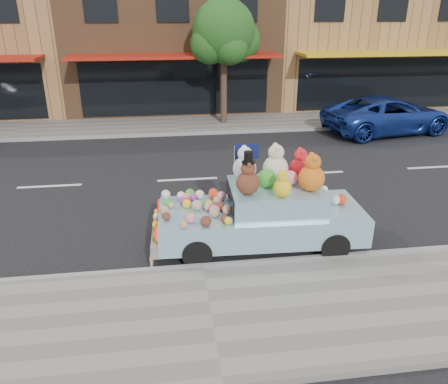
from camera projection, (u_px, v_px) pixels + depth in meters
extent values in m
plane|color=black|center=(187.00, 179.00, 13.16)|extent=(120.00, 120.00, 0.00)
cube|color=gray|center=(211.00, 317.00, 7.21)|extent=(60.00, 3.00, 0.12)
cube|color=gray|center=(178.00, 125.00, 19.07)|extent=(60.00, 3.00, 0.12)
cube|color=gray|center=(203.00, 267.00, 8.57)|extent=(60.00, 0.12, 0.13)
cube|color=gray|center=(180.00, 134.00, 17.70)|extent=(60.00, 0.12, 0.13)
cube|color=brown|center=(171.00, 35.00, 22.76)|extent=(10.00, 8.00, 7.00)
cube|color=black|center=(176.00, 88.00, 19.90)|extent=(8.50, 0.06, 2.40)
cube|color=#A71D0F|center=(175.00, 56.00, 18.52)|extent=(9.00, 1.80, 0.12)
cube|color=black|center=(100.00, 2.00, 18.13)|extent=(1.40, 0.06, 1.60)
cube|color=black|center=(172.00, 2.00, 18.51)|extent=(1.40, 0.06, 1.60)
cube|color=black|center=(242.00, 3.00, 18.88)|extent=(1.40, 0.06, 1.60)
cube|color=#A67445|center=(354.00, 33.00, 24.02)|extent=(10.00, 8.00, 7.00)
cube|color=black|center=(383.00, 84.00, 21.17)|extent=(8.50, 0.06, 2.40)
cube|color=gold|center=(396.00, 53.00, 19.78)|extent=(9.00, 1.80, 0.12)
cube|color=black|center=(330.00, 3.00, 19.39)|extent=(1.40, 0.06, 1.60)
cube|color=black|center=(394.00, 3.00, 19.77)|extent=(1.40, 0.06, 1.60)
cylinder|color=#38281C|center=(224.00, 88.00, 18.73)|extent=(0.28, 0.28, 3.20)
sphere|color=#1D4E16|center=(224.00, 31.00, 17.83)|extent=(2.60, 2.60, 2.60)
sphere|color=#1D4E16|center=(239.00, 40.00, 18.34)|extent=(1.80, 1.80, 1.80)
sphere|color=#1D4E16|center=(210.00, 44.00, 17.76)|extent=(1.60, 1.60, 1.60)
sphere|color=#1D4E16|center=(231.00, 47.00, 17.54)|extent=(1.40, 1.40, 1.40)
sphere|color=#1D4E16|center=(215.00, 38.00, 18.45)|extent=(1.60, 1.60, 1.60)
imported|color=#1B3798|center=(388.00, 115.00, 17.87)|extent=(5.68, 3.33, 1.48)
cylinder|color=black|center=(335.00, 246.00, 8.87)|extent=(0.61, 0.22, 0.60)
cylinder|color=black|center=(313.00, 213.00, 10.30)|extent=(0.61, 0.22, 0.60)
cylinder|color=black|center=(197.00, 253.00, 8.62)|extent=(0.61, 0.22, 0.60)
cylinder|color=black|center=(194.00, 218.00, 10.05)|extent=(0.61, 0.22, 0.60)
cube|color=#96C9E0|center=(260.00, 221.00, 9.36)|extent=(4.36, 1.86, 0.60)
cube|color=#96C9E0|center=(275.00, 197.00, 9.18)|extent=(1.96, 1.57, 0.50)
cube|color=silver|center=(157.00, 232.00, 9.22)|extent=(0.23, 1.78, 0.26)
cube|color=red|center=(157.00, 234.00, 8.48)|extent=(0.07, 0.28, 0.16)
cube|color=red|center=(159.00, 205.00, 9.72)|extent=(0.07, 0.28, 0.16)
cube|color=black|center=(231.00, 199.00, 9.09)|extent=(0.09, 1.30, 0.40)
sphere|color=#562718|center=(248.00, 183.00, 8.61)|extent=(0.47, 0.47, 0.47)
sphere|color=#562718|center=(248.00, 168.00, 8.49)|extent=(0.29, 0.29, 0.29)
sphere|color=#562718|center=(249.00, 165.00, 8.36)|extent=(0.11, 0.11, 0.11)
sphere|color=#562718|center=(247.00, 162.00, 8.55)|extent=(0.11, 0.11, 0.11)
cylinder|color=black|center=(248.00, 162.00, 8.44)|extent=(0.28, 0.28, 0.02)
cylinder|color=black|center=(248.00, 157.00, 8.40)|extent=(0.18, 0.18, 0.22)
sphere|color=beige|center=(275.00, 168.00, 9.30)|extent=(0.55, 0.55, 0.55)
sphere|color=beige|center=(276.00, 152.00, 9.16)|extent=(0.34, 0.34, 0.34)
sphere|color=beige|center=(278.00, 149.00, 9.01)|extent=(0.13, 0.13, 0.13)
sphere|color=beige|center=(275.00, 146.00, 9.23)|extent=(0.13, 0.13, 0.13)
sphere|color=#CA5A13|center=(311.00, 178.00, 8.76)|extent=(0.53, 0.53, 0.53)
sphere|color=#CA5A13|center=(313.00, 162.00, 8.63)|extent=(0.33, 0.33, 0.33)
sphere|color=#CA5A13|center=(315.00, 159.00, 8.48)|extent=(0.13, 0.13, 0.13)
sphere|color=#CA5A13|center=(311.00, 155.00, 8.69)|extent=(0.13, 0.13, 0.13)
sphere|color=red|center=(300.00, 168.00, 9.41)|extent=(0.46, 0.46, 0.46)
sphere|color=red|center=(301.00, 155.00, 9.30)|extent=(0.29, 0.29, 0.29)
sphere|color=red|center=(303.00, 152.00, 9.17)|extent=(0.11, 0.11, 0.11)
sphere|color=red|center=(300.00, 150.00, 9.35)|extent=(0.11, 0.11, 0.11)
sphere|color=silver|center=(245.00, 168.00, 9.34)|extent=(0.51, 0.51, 0.51)
sphere|color=silver|center=(245.00, 154.00, 9.21)|extent=(0.31, 0.31, 0.31)
sphere|color=silver|center=(246.00, 151.00, 9.07)|extent=(0.12, 0.12, 0.12)
sphere|color=silver|center=(244.00, 148.00, 9.28)|extent=(0.12, 0.12, 0.12)
sphere|color=yellow|center=(282.00, 188.00, 8.51)|extent=(0.37, 0.37, 0.37)
sphere|color=yellow|center=(283.00, 177.00, 8.41)|extent=(0.23, 0.23, 0.23)
sphere|color=yellow|center=(284.00, 175.00, 8.31)|extent=(0.09, 0.09, 0.09)
sphere|color=yellow|center=(282.00, 172.00, 8.46)|extent=(0.09, 0.09, 0.09)
sphere|color=green|center=(267.00, 178.00, 8.99)|extent=(0.40, 0.40, 0.40)
sphere|color=#E27183|center=(290.00, 178.00, 9.10)|extent=(0.32, 0.32, 0.32)
sphere|color=red|center=(187.00, 202.00, 9.36)|extent=(0.18, 0.18, 0.18)
sphere|color=green|center=(191.00, 214.00, 8.83)|extent=(0.16, 0.16, 0.16)
sphere|color=#E27183|center=(214.00, 210.00, 8.90)|extent=(0.22, 0.22, 0.22)
sphere|color=#AA7D5D|center=(183.00, 224.00, 8.39)|extent=(0.16, 0.16, 0.16)
sphere|color=#AA7D5D|center=(217.00, 200.00, 9.41)|extent=(0.19, 0.19, 0.19)
sphere|color=#FFAF1C|center=(209.00, 204.00, 9.27)|extent=(0.16, 0.16, 0.16)
sphere|color=#AA7D5D|center=(212.00, 195.00, 9.74)|extent=(0.14, 0.14, 0.14)
sphere|color=#E27183|center=(221.00, 196.00, 9.61)|extent=(0.21, 0.21, 0.21)
sphere|color=#AA7D5D|center=(227.00, 210.00, 8.95)|extent=(0.20, 0.20, 0.20)
sphere|color=green|center=(190.00, 193.00, 9.72)|extent=(0.22, 0.22, 0.22)
sphere|color=silver|center=(192.00, 218.00, 8.64)|extent=(0.15, 0.15, 0.15)
sphere|color=#FFAF1C|center=(228.00, 221.00, 8.53)|extent=(0.16, 0.16, 0.16)
sphere|color=#562718|center=(206.00, 221.00, 8.45)|extent=(0.22, 0.22, 0.22)
sphere|color=#E27183|center=(191.00, 218.00, 8.59)|extent=(0.22, 0.22, 0.22)
sphere|color=beige|center=(214.00, 213.00, 8.90)|extent=(0.14, 0.14, 0.14)
sphere|color=#AA7D5D|center=(189.00, 196.00, 9.68)|extent=(0.16, 0.16, 0.16)
sphere|color=#FFAF1C|center=(187.00, 204.00, 9.24)|extent=(0.19, 0.19, 0.19)
sphere|color=#562718|center=(167.00, 216.00, 8.71)|extent=(0.17, 0.17, 0.17)
sphere|color=#AA7D5D|center=(171.00, 205.00, 9.25)|extent=(0.14, 0.14, 0.14)
sphere|color=green|center=(168.00, 203.00, 9.30)|extent=(0.18, 0.18, 0.18)
sphere|color=purple|center=(193.00, 197.00, 9.60)|extent=(0.16, 0.16, 0.16)
sphere|color=red|center=(213.00, 193.00, 9.77)|extent=(0.21, 0.21, 0.21)
sphere|color=purple|center=(182.00, 200.00, 9.44)|extent=(0.16, 0.16, 0.16)
sphere|color=#AA7D5D|center=(165.00, 210.00, 8.94)|extent=(0.19, 0.19, 0.19)
sphere|color=green|center=(204.00, 205.00, 9.26)|extent=(0.14, 0.14, 0.14)
sphere|color=#E27183|center=(186.00, 197.00, 9.61)|extent=(0.16, 0.16, 0.16)
sphere|color=#AA7D5D|center=(214.00, 213.00, 8.82)|extent=(0.21, 0.21, 0.21)
sphere|color=red|center=(215.00, 194.00, 9.68)|extent=(0.21, 0.21, 0.21)
sphere|color=#562718|center=(225.00, 219.00, 8.60)|extent=(0.17, 0.17, 0.17)
sphere|color=#E27183|center=(207.00, 207.00, 9.13)|extent=(0.16, 0.16, 0.16)
sphere|color=#562718|center=(220.00, 206.00, 9.12)|extent=(0.20, 0.20, 0.20)
sphere|color=beige|center=(166.00, 194.00, 9.69)|extent=(0.20, 0.20, 0.20)
sphere|color=purple|center=(198.00, 195.00, 9.73)|extent=(0.16, 0.16, 0.16)
sphere|color=beige|center=(200.00, 194.00, 9.69)|extent=(0.20, 0.20, 0.20)
sphere|color=silver|center=(181.00, 196.00, 9.65)|extent=(0.19, 0.19, 0.19)
sphere|color=#D8A88C|center=(197.00, 205.00, 9.12)|extent=(0.22, 0.22, 0.22)
sphere|color=beige|center=(157.00, 216.00, 9.45)|extent=(0.16, 0.16, 0.16)
sphere|color=red|center=(156.00, 222.00, 9.24)|extent=(0.14, 0.14, 0.14)
sphere|color=orange|center=(157.00, 212.00, 9.68)|extent=(0.14, 0.14, 0.14)
sphere|color=red|center=(155.00, 233.00, 8.76)|extent=(0.13, 0.13, 0.13)
sphere|color=orange|center=(156.00, 225.00, 9.08)|extent=(0.16, 0.16, 0.16)
sphere|color=green|center=(155.00, 236.00, 8.67)|extent=(0.12, 0.12, 0.12)
sphere|color=beige|center=(324.00, 189.00, 10.00)|extent=(0.17, 0.17, 0.17)
sphere|color=red|center=(341.00, 199.00, 9.41)|extent=(0.23, 0.23, 0.23)
sphere|color=beige|center=(336.00, 200.00, 9.40)|extent=(0.22, 0.22, 0.22)
sphere|color=#AA7D5D|center=(322.00, 201.00, 9.35)|extent=(0.22, 0.22, 0.22)
cylinder|color=#997A54|center=(151.00, 263.00, 8.53)|extent=(0.06, 0.06, 0.17)
sphere|color=#997A54|center=(151.00, 259.00, 8.49)|extent=(0.07, 0.07, 0.07)
cylinder|color=#997A54|center=(152.00, 261.00, 8.61)|extent=(0.06, 0.06, 0.17)
sphere|color=#997A54|center=(151.00, 257.00, 8.58)|extent=(0.07, 0.07, 0.07)
cylinder|color=#997A54|center=(152.00, 258.00, 8.70)|extent=(0.06, 0.06, 0.17)
sphere|color=#997A54|center=(152.00, 254.00, 8.66)|extent=(0.07, 0.07, 0.07)
cylinder|color=#997A54|center=(152.00, 256.00, 8.79)|extent=(0.06, 0.06, 0.17)
sphere|color=#997A54|center=(152.00, 252.00, 8.75)|extent=(0.07, 0.07, 0.07)
cylinder|color=#997A54|center=(152.00, 253.00, 8.87)|extent=(0.06, 0.06, 0.17)
sphere|color=#997A54|center=(152.00, 249.00, 8.83)|extent=(0.07, 0.07, 0.07)
cylinder|color=#997A54|center=(153.00, 251.00, 8.96)|extent=(0.06, 0.06, 0.17)
sphere|color=#997A54|center=(152.00, 247.00, 8.92)|extent=(0.07, 0.07, 0.07)
cylinder|color=#997A54|center=(153.00, 249.00, 9.05)|extent=(0.06, 0.06, 0.17)
sphere|color=#997A54|center=(153.00, 245.00, 9.01)|extent=(0.07, 0.07, 0.07)
cylinder|color=#997A54|center=(153.00, 246.00, 9.13)|extent=(0.06, 0.06, 0.17)
sphere|color=#997A54|center=(153.00, 242.00, 9.09)|extent=(0.07, 0.07, 0.07)
cylinder|color=#997A54|center=(153.00, 244.00, 9.22)|extent=(0.06, 0.06, 0.17)
sphere|color=#997A54|center=(153.00, 240.00, 9.18)|extent=(0.07, 0.07, 0.07)
cylinder|color=#997A54|center=(154.00, 242.00, 9.30)|extent=(0.06, 0.06, 0.17)
sphere|color=#997A54|center=(153.00, 238.00, 9.27)|extent=(0.07, 0.07, 0.07)
cylinder|color=#997A54|center=(154.00, 240.00, 9.39)|extent=(0.06, 0.06, 0.17)
sphere|color=#997A54|center=(154.00, 236.00, 9.35)|extent=(0.07, 0.07, 0.07)
cylinder|color=#997A54|center=(154.00, 238.00, 9.48)|extent=(0.06, 0.06, 0.17)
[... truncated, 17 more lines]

